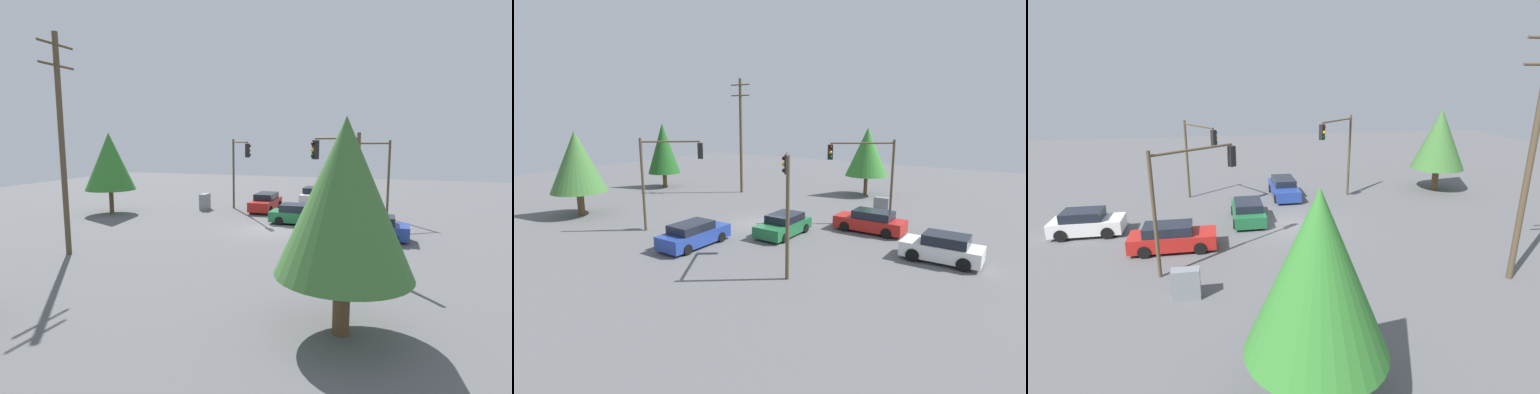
{
  "view_description": "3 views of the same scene",
  "coord_description": "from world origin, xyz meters",
  "views": [
    {
      "loc": [
        -25.05,
        -7.01,
        5.85
      ],
      "look_at": [
        0.8,
        1.36,
        2.05
      ],
      "focal_mm": 28.0,
      "sensor_mm": 36.0,
      "label": 1
    },
    {
      "loc": [
        16.12,
        -22.6,
        7.78
      ],
      "look_at": [
        0.44,
        0.25,
        2.01
      ],
      "focal_mm": 28.0,
      "sensor_mm": 36.0,
      "label": 2
    },
    {
      "loc": [
        4.62,
        23.25,
        9.14
      ],
      "look_at": [
        0.74,
        1.56,
        2.38
      ],
      "focal_mm": 28.0,
      "sensor_mm": 36.0,
      "label": 3
    }
  ],
  "objects": [
    {
      "name": "electrical_cabinet",
      "position": [
        6.04,
        7.71,
        0.68
      ],
      "size": [
        1.18,
        0.56,
        1.35
      ],
      "primitive_type": "cube",
      "color": "gray",
      "rests_on": "ground_plane"
    },
    {
      "name": "traffic_signal_aux",
      "position": [
        -4.51,
        -4.76,
        4.3
      ],
      "size": [
        3.23,
        2.85,
        6.26
      ],
      "rotation": [
        0.0,
        0.0,
        0.71
      ],
      "color": "brown",
      "rests_on": "ground_plane"
    },
    {
      "name": "sedan_blue",
      "position": [
        -0.65,
        -6.25,
        0.7
      ],
      "size": [
        1.94,
        4.62,
        1.46
      ],
      "color": "#233D93",
      "rests_on": "ground_plane"
    },
    {
      "name": "tree_left",
      "position": [
        2.12,
        14.28,
        4.22
      ],
      "size": [
        4.0,
        4.0,
        6.54
      ],
      "color": "brown",
      "rests_on": "ground_plane"
    },
    {
      "name": "ground_plane",
      "position": [
        0.0,
        0.0,
        0.0
      ],
      "size": [
        80.0,
        80.0,
        0.0
      ],
      "primitive_type": "plane",
      "color": "#5B5B5E"
    },
    {
      "name": "sedan_white",
      "position": [
        12.23,
        -0.61,
        0.74
      ],
      "size": [
        4.06,
        1.97,
        1.53
      ],
      "rotation": [
        0.0,
        0.0,
        1.57
      ],
      "color": "silver",
      "rests_on": "ground_plane"
    },
    {
      "name": "utility_pole_tall",
      "position": [
        -8.76,
        8.57,
        5.87
      ],
      "size": [
        2.2,
        0.28,
        11.14
      ],
      "color": "brown",
      "rests_on": "ground_plane"
    },
    {
      "name": "sedan_green",
      "position": [
        2.6,
        -1.33,
        0.67
      ],
      "size": [
        2.07,
        4.21,
        1.39
      ],
      "rotation": [
        0.0,
        0.0,
        3.14
      ],
      "color": "#1E6638",
      "rests_on": "ground_plane"
    },
    {
      "name": "tree_behind",
      "position": [
        -13.26,
        -5.92,
        4.2
      ],
      "size": [
        4.15,
        4.15,
        6.58
      ],
      "color": "brown",
      "rests_on": "ground_plane"
    },
    {
      "name": "traffic_signal_main",
      "position": [
        5.86,
        4.47,
        4.19
      ],
      "size": [
        3.99,
        2.9,
        6.03
      ],
      "rotation": [
        0.0,
        0.0,
        3.75
      ],
      "color": "brown",
      "rests_on": "ground_plane"
    },
    {
      "name": "traffic_signal_cross",
      "position": [
        5.74,
        -5.96,
        4.09
      ],
      "size": [
        2.41,
        3.5,
        5.94
      ],
      "rotation": [
        0.0,
        0.0,
        2.14
      ],
      "color": "brown",
      "rests_on": "ground_plane"
    },
    {
      "name": "sedan_red",
      "position": [
        7.06,
        2.52,
        0.72
      ],
      "size": [
        4.61,
        1.87,
        1.49
      ],
      "rotation": [
        0.0,
        0.0,
        1.57
      ],
      "color": "red",
      "rests_on": "ground_plane"
    }
  ]
}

